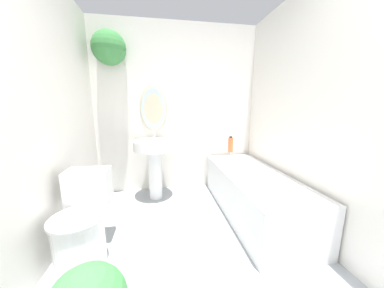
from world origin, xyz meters
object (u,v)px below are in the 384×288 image
(pedestal_sink, at_px, (155,156))
(shampoo_bottle, at_px, (231,145))
(toilet, at_px, (83,224))
(bathtub, at_px, (253,192))

(pedestal_sink, xyz_separation_m, shampoo_bottle, (1.12, 0.15, 0.09))
(toilet, xyz_separation_m, shampoo_bottle, (1.68, 1.17, 0.37))
(toilet, relative_size, pedestal_sink, 0.77)
(pedestal_sink, relative_size, shampoo_bottle, 3.86)
(toilet, distance_m, shampoo_bottle, 2.08)
(toilet, bearing_deg, pedestal_sink, 61.28)
(pedestal_sink, height_order, bathtub, pedestal_sink)
(shampoo_bottle, bearing_deg, toilet, -145.11)
(pedestal_sink, bearing_deg, shampoo_bottle, 7.75)
(bathtub, relative_size, shampoo_bottle, 7.09)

